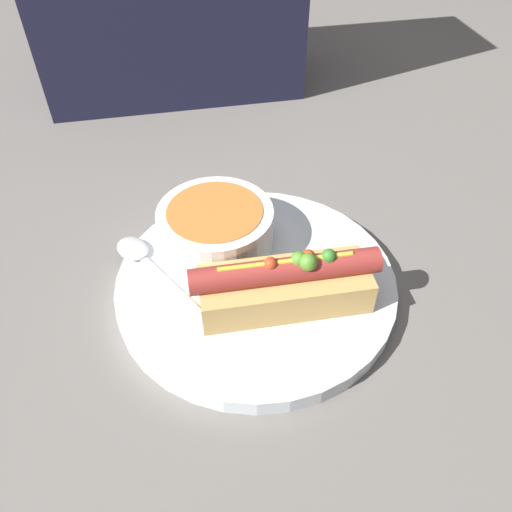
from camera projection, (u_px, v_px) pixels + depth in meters
The scene contains 5 objects.
ground_plane at pixel (256, 289), 0.51m from camera, with size 4.00×4.00×0.00m, color slate.
dinner_plate at pixel (256, 283), 0.51m from camera, with size 0.28×0.28×0.02m.
hot_dog at pixel (285, 284), 0.46m from camera, with size 0.18×0.06×0.06m.
soup_bowl at pixel (216, 226), 0.52m from camera, with size 0.12×0.12×0.05m.
spoon at pixel (144, 259), 0.51m from camera, with size 0.09×0.14×0.01m.
Camera 1 is at (-0.07, -0.33, 0.38)m, focal length 35.00 mm.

